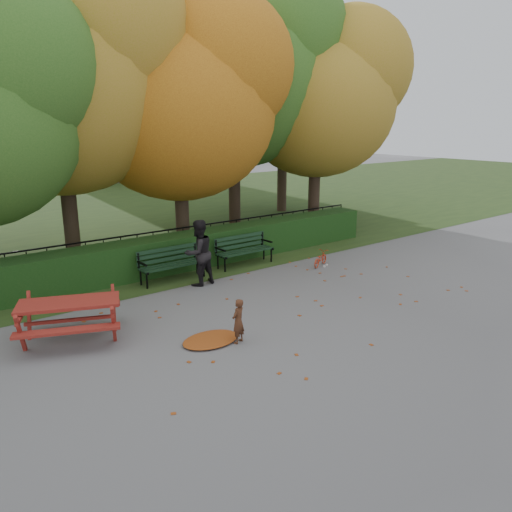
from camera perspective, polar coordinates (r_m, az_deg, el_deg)
ground at (r=11.51m, az=5.09°, el=-6.01°), size 90.00×90.00×0.00m
grass_strip at (r=23.40m, az=-18.90°, el=4.19°), size 90.00×90.00×0.00m
building_right at (r=39.01m, az=-15.27°, el=17.44°), size 9.00×6.00×12.00m
hedge at (r=14.80m, az=-6.75°, el=0.82°), size 13.00×0.90×1.00m
iron_fence at (r=15.47m, az=-8.29°, el=1.54°), size 14.00×0.04×1.02m
tree_b at (r=15.42m, az=-20.25°, el=18.99°), size 6.72×6.40×8.79m
tree_c at (r=16.04m, az=-7.42°, el=17.50°), size 6.30×6.00×8.00m
tree_d at (r=18.86m, az=-1.12°, el=20.78°), size 7.14×6.80×9.58m
tree_e at (r=19.44m, az=8.20°, el=17.82°), size 6.09×5.80×8.16m
tree_g at (r=23.59m, az=4.17°, el=18.16°), size 6.30×6.00×8.55m
bench_left at (r=13.51m, az=-9.71°, el=-0.61°), size 1.80×0.57×0.88m
bench_right at (r=14.74m, az=-1.48°, el=0.94°), size 1.80×0.57×0.88m
picnic_table at (r=10.32m, az=-20.56°, el=-5.81°), size 2.31×2.12×0.91m
leaf_pile at (r=9.87m, az=-5.21°, el=-9.48°), size 1.27×0.96×0.08m
leaf_scatter at (r=11.71m, az=4.09°, el=-5.57°), size 9.00×5.70×0.01m
child at (r=9.63m, az=-2.05°, el=-7.45°), size 0.38×0.32×0.89m
adult at (r=12.93m, az=-6.56°, el=0.37°), size 0.92×0.76×1.73m
bicycle at (r=14.81m, az=7.36°, el=-0.29°), size 0.91×0.61×0.45m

